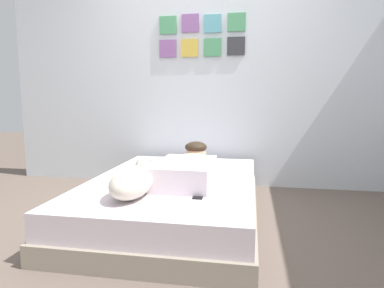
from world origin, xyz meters
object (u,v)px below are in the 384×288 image
(bed, at_px, (174,198))
(cell_phone, at_px, (199,196))
(dog, at_px, (134,181))
(coffee_cup, at_px, (202,166))
(pillow, at_px, (193,161))
(person_lying, at_px, (189,167))

(bed, distance_m, cell_phone, 0.58)
(dog, xyz_separation_m, coffee_cup, (0.33, 0.93, -0.07))
(pillow, distance_m, person_lying, 0.56)
(pillow, bearing_deg, person_lying, -83.87)
(pillow, relative_size, person_lying, 0.57)
(coffee_cup, bearing_deg, pillow, 128.99)
(bed, distance_m, coffee_cup, 0.47)
(pillow, bearing_deg, bed, -98.04)
(pillow, bearing_deg, coffee_cup, -51.01)
(pillow, xyz_separation_m, person_lying, (0.06, -0.55, 0.05))
(dog, bearing_deg, cell_phone, 8.00)
(bed, height_order, pillow, pillow)
(pillow, distance_m, cell_phone, 1.02)
(cell_phone, bearing_deg, pillow, 101.95)
(bed, relative_size, cell_phone, 14.54)
(pillow, relative_size, cell_phone, 3.71)
(person_lying, distance_m, cell_phone, 0.48)
(bed, bearing_deg, coffee_cup, 65.21)
(person_lying, distance_m, dog, 0.58)
(dog, distance_m, coffee_cup, 0.99)
(person_lying, xyz_separation_m, dog, (-0.28, -0.50, -0.00))
(dog, bearing_deg, coffee_cup, 70.39)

